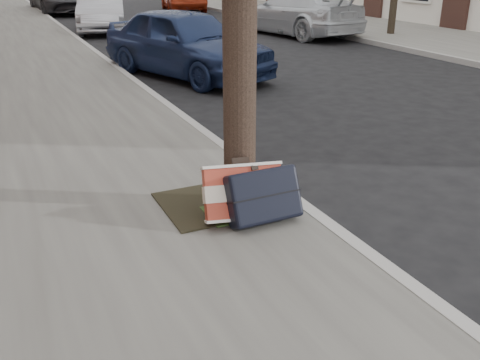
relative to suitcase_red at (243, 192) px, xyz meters
name	(u,v)px	position (x,y,z in m)	size (l,w,h in m)	color
ground	(478,229)	(1.87, -0.81, -0.37)	(120.00, 120.00, 0.00)	black
far_sidewalk	(313,18)	(9.67, 14.19, -0.31)	(4.00, 70.00, 0.12)	gray
dirt_patch	(211,203)	(-0.13, 0.39, -0.24)	(0.85, 0.85, 0.01)	black
suitcase_red	(243,192)	(0.00, 0.00, 0.00)	(0.64, 0.18, 0.46)	#9C2E1F
suitcase_navy	(263,195)	(0.13, -0.11, -0.01)	(0.61, 0.20, 0.44)	black
car_near_front	(186,42)	(1.77, 6.32, 0.29)	(1.55, 3.86, 1.31)	#18254A
car_near_mid	(102,10)	(1.75, 14.08, 0.27)	(1.35, 3.87, 1.28)	#ACAEB5
car_far_front	(297,13)	(6.84, 10.66, 0.29)	(1.85, 4.54, 1.32)	#B6BABF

